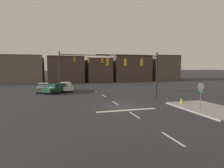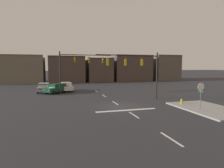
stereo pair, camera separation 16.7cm
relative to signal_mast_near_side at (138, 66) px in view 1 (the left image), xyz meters
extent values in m
plane|color=#2B2B30|center=(-3.35, -2.85, -4.48)|extent=(400.00, 400.00, 0.00)
cube|color=gray|center=(4.92, -6.85, -4.40)|extent=(5.00, 8.00, 0.15)
cube|color=silver|center=(-3.35, -4.85, -4.47)|extent=(6.40, 0.50, 0.01)
cube|color=silver|center=(-3.35, -12.85, -4.47)|extent=(0.16, 2.40, 0.01)
cube|color=silver|center=(-3.35, -6.85, -4.47)|extent=(0.16, 2.40, 0.01)
cube|color=silver|center=(-3.35, -0.85, -4.47)|extent=(0.16, 2.40, 0.01)
cube|color=silver|center=(-3.35, 5.15, -4.47)|extent=(0.16, 2.40, 0.01)
cube|color=silver|center=(-3.35, 11.15, -4.47)|extent=(0.16, 2.40, 0.01)
cylinder|color=black|center=(2.89, 0.31, -1.36)|extent=(0.20, 0.20, 6.23)
cylinder|color=black|center=(-1.38, -0.17, 1.38)|extent=(8.56, 1.07, 0.12)
sphere|color=black|center=(2.89, 0.31, 1.80)|extent=(0.18, 0.18, 0.18)
cylinder|color=#56565B|center=(0.52, 0.05, 1.14)|extent=(0.03, 0.03, 0.35)
cube|color=gold|center=(0.52, 0.05, 0.52)|extent=(0.32, 0.27, 0.90)
sphere|color=red|center=(0.51, 0.17, 0.80)|extent=(0.20, 0.20, 0.20)
sphere|color=#2D2314|center=(0.51, 0.17, 0.52)|extent=(0.20, 0.20, 0.20)
sphere|color=black|center=(0.51, 0.17, 0.23)|extent=(0.20, 0.20, 0.20)
cube|color=black|center=(0.52, 0.03, 0.52)|extent=(0.42, 0.08, 1.02)
cylinder|color=#56565B|center=(-1.85, -0.22, 1.14)|extent=(0.03, 0.03, 0.35)
cube|color=gold|center=(-1.85, -0.22, 0.52)|extent=(0.32, 0.27, 0.90)
sphere|color=red|center=(-1.87, -0.09, 0.80)|extent=(0.20, 0.20, 0.20)
sphere|color=#2D2314|center=(-1.87, -0.09, 0.52)|extent=(0.20, 0.20, 0.20)
sphere|color=black|center=(-1.87, -0.09, 0.23)|extent=(0.20, 0.20, 0.20)
cube|color=black|center=(-1.85, -0.24, 0.52)|extent=(0.42, 0.08, 1.02)
cylinder|color=#56565B|center=(-4.22, -0.48, 1.14)|extent=(0.03, 0.03, 0.35)
cube|color=gold|center=(-4.22, -0.48, 0.52)|extent=(0.32, 0.27, 0.90)
sphere|color=red|center=(-4.24, -0.35, 0.80)|extent=(0.20, 0.20, 0.20)
sphere|color=#2D2314|center=(-4.24, -0.35, 0.52)|extent=(0.20, 0.20, 0.20)
sphere|color=black|center=(-4.24, -0.35, 0.23)|extent=(0.20, 0.20, 0.20)
cube|color=black|center=(-4.22, -0.50, 0.52)|extent=(0.42, 0.08, 1.02)
cylinder|color=black|center=(-9.73, 8.39, -1.10)|extent=(0.20, 0.20, 6.74)
cylinder|color=black|center=(-5.48, 8.66, 1.88)|extent=(8.50, 0.65, 0.12)
sphere|color=black|center=(-9.73, 8.39, 2.32)|extent=(0.18, 0.18, 0.18)
cylinder|color=#56565B|center=(-7.37, 8.54, 1.64)|extent=(0.03, 0.03, 0.35)
cube|color=gold|center=(-7.37, 8.54, 1.02)|extent=(0.31, 0.26, 0.90)
sphere|color=red|center=(-7.36, 8.41, 1.30)|extent=(0.20, 0.20, 0.20)
sphere|color=#2D2314|center=(-7.36, 8.41, 1.02)|extent=(0.20, 0.20, 0.20)
sphere|color=black|center=(-7.36, 8.41, 0.74)|extent=(0.20, 0.20, 0.20)
cube|color=black|center=(-7.37, 8.56, 1.02)|extent=(0.42, 0.06, 1.02)
cylinder|color=#56565B|center=(-5.01, 8.69, 1.64)|extent=(0.03, 0.03, 0.35)
cube|color=gold|center=(-5.01, 8.69, 1.02)|extent=(0.31, 0.26, 0.90)
sphere|color=red|center=(-5.00, 8.56, 1.30)|extent=(0.20, 0.20, 0.20)
sphere|color=#2D2314|center=(-5.00, 8.56, 1.02)|extent=(0.20, 0.20, 0.20)
sphere|color=black|center=(-5.00, 8.56, 0.74)|extent=(0.20, 0.20, 0.20)
cube|color=black|center=(-5.01, 8.71, 1.02)|extent=(0.42, 0.06, 1.02)
cylinder|color=#56565B|center=(-2.65, 8.83, 1.64)|extent=(0.03, 0.03, 0.35)
cube|color=gold|center=(-2.65, 8.83, 1.02)|extent=(0.31, 0.26, 0.90)
sphere|color=red|center=(-2.64, 8.70, 1.30)|extent=(0.20, 0.20, 0.20)
sphere|color=#2D2314|center=(-2.64, 8.70, 1.02)|extent=(0.20, 0.20, 0.20)
sphere|color=black|center=(-2.64, 8.70, 0.74)|extent=(0.20, 0.20, 0.20)
cube|color=black|center=(-2.65, 8.85, 1.02)|extent=(0.42, 0.06, 1.02)
cylinder|color=#56565B|center=(3.63, -7.18, -3.40)|extent=(0.06, 0.06, 2.15)
cylinder|color=white|center=(3.63, -7.18, -2.03)|extent=(0.76, 0.03, 0.76)
cylinder|color=#B21414|center=(3.63, -7.16, -2.03)|extent=(0.68, 0.03, 0.68)
cube|color=#19592D|center=(3.63, -7.18, -2.48)|extent=(0.02, 0.64, 0.16)
cube|color=#143D28|center=(-10.34, 9.91, -3.78)|extent=(4.40, 4.37, 0.70)
cube|color=#143D28|center=(-10.23, 10.01, -3.15)|extent=(2.88, 2.87, 0.56)
cube|color=#2D3842|center=(-10.78, 9.48, -3.17)|extent=(1.24, 1.26, 0.47)
cube|color=#2D3842|center=(-9.40, 10.83, -3.17)|extent=(1.22, 1.24, 0.46)
cylinder|color=black|center=(-10.78, 8.28, -4.16)|extent=(0.61, 0.61, 0.64)
cylinder|color=black|center=(-11.97, 9.50, -4.16)|extent=(0.61, 0.61, 0.64)
cylinder|color=black|center=(-8.71, 10.32, -4.16)|extent=(0.61, 0.61, 0.64)
cylinder|color=black|center=(-9.90, 11.53, -4.16)|extent=(0.61, 0.61, 0.64)
sphere|color=silver|center=(-11.49, 7.97, -3.73)|extent=(0.16, 0.16, 0.16)
sphere|color=silver|center=(-12.30, 8.79, -3.73)|extent=(0.16, 0.16, 0.16)
cube|color=maroon|center=(-8.78, 11.44, -3.70)|extent=(0.99, 1.00, 0.12)
cube|color=#9EA0A5|center=(-12.46, 11.92, -3.78)|extent=(1.94, 4.46, 0.70)
cube|color=#9EA0A5|center=(-12.46, 11.77, -3.15)|extent=(1.68, 2.51, 0.56)
cube|color=#2D3842|center=(-12.44, 12.53, -3.17)|extent=(1.53, 0.30, 0.47)
cube|color=#2D3842|center=(-12.50, 10.60, -3.17)|extent=(1.53, 0.27, 0.46)
cylinder|color=black|center=(-13.26, 13.40, -4.16)|extent=(0.24, 0.65, 0.64)
cylinder|color=black|center=(-11.56, 13.34, -4.16)|extent=(0.24, 0.65, 0.64)
cylinder|color=black|center=(-13.35, 10.49, -4.16)|extent=(0.24, 0.65, 0.64)
cylinder|color=black|center=(-11.66, 10.44, -4.16)|extent=(0.24, 0.65, 0.64)
sphere|color=silver|center=(-12.96, 14.11, -3.73)|extent=(0.16, 0.16, 0.16)
sphere|color=silver|center=(-11.81, 14.08, -3.73)|extent=(0.16, 0.16, 0.16)
cube|color=maroon|center=(-12.53, 9.74, -3.70)|extent=(1.37, 0.08, 0.12)
cube|color=silver|center=(-8.71, 12.09, -3.78)|extent=(2.40, 4.61, 0.70)
cube|color=silver|center=(-8.73, 12.24, -3.15)|extent=(1.93, 2.66, 0.56)
cube|color=#2D3842|center=(-8.62, 11.48, -3.17)|extent=(1.54, 0.46, 0.47)
cube|color=#2D3842|center=(-8.89, 13.40, -3.17)|extent=(1.54, 0.43, 0.46)
cylinder|color=black|center=(-7.66, 10.77, -4.16)|extent=(0.31, 0.66, 0.64)
cylinder|color=black|center=(-9.35, 10.54, -4.16)|extent=(0.31, 0.66, 0.64)
cylinder|color=black|center=(-8.07, 13.65, -4.16)|extent=(0.31, 0.66, 0.64)
cylinder|color=black|center=(-9.75, 13.41, -4.16)|extent=(0.31, 0.66, 0.64)
sphere|color=silver|center=(-7.83, 10.02, -3.73)|extent=(0.16, 0.16, 0.16)
sphere|color=silver|center=(-8.97, 9.85, -3.73)|extent=(0.16, 0.16, 0.16)
cube|color=maroon|center=(-9.01, 14.25, -3.70)|extent=(1.36, 0.23, 0.12)
cylinder|color=gold|center=(3.59, -4.26, -4.15)|extent=(0.22, 0.22, 0.55)
cylinder|color=gold|center=(3.59, -4.26, -4.43)|extent=(0.30, 0.30, 0.10)
sphere|color=gold|center=(3.59, -4.26, -3.83)|extent=(0.20, 0.20, 0.20)
cylinder|color=gold|center=(3.44, -4.26, -4.12)|extent=(0.10, 0.08, 0.08)
cylinder|color=gold|center=(3.74, -4.26, -4.12)|extent=(0.10, 0.08, 0.08)
cube|color=#665B4C|center=(-19.18, 33.38, -0.98)|extent=(10.77, 9.07, 6.98)
cube|color=brown|center=(-19.18, 29.15, 2.76)|extent=(10.77, 0.60, 0.50)
cube|color=#473833|center=(-7.77, 33.56, -1.05)|extent=(9.66, 9.43, 6.84)
cube|color=#3A2B26|center=(-7.77, 29.15, 2.62)|extent=(9.66, 0.60, 0.50)
cube|color=#473833|center=(1.67, 33.20, -1.26)|extent=(7.06, 8.71, 6.42)
cube|color=#3A2B26|center=(1.67, 29.15, 2.20)|extent=(7.06, 0.60, 0.50)
cube|color=#473833|center=(11.83, 35.77, -0.76)|extent=(11.46, 13.86, 7.43)
cube|color=#3A2B26|center=(11.83, 29.15, 3.21)|extent=(11.46, 0.60, 0.50)
cube|color=brown|center=(23.42, 35.14, -0.68)|extent=(8.22, 12.58, 7.59)
cube|color=#493F35|center=(23.42, 29.15, 3.37)|extent=(8.22, 0.60, 0.50)
camera|label=1|loc=(-10.06, -22.64, -0.04)|focal=30.28mm
camera|label=2|loc=(-9.90, -22.69, -0.04)|focal=30.28mm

